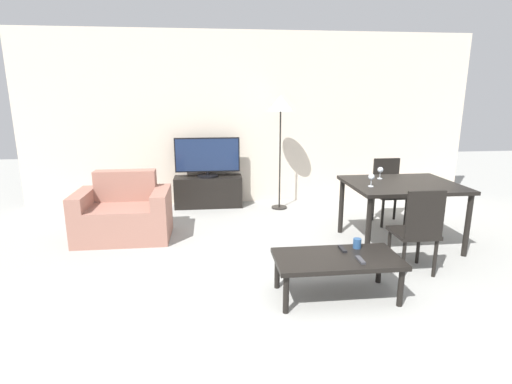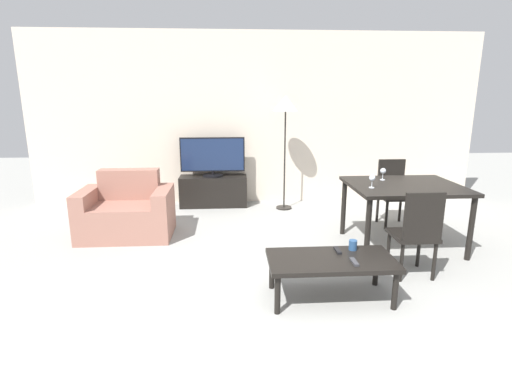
{
  "view_description": "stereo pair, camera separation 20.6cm",
  "coord_description": "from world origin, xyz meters",
  "px_view_note": "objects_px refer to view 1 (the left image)",
  "views": [
    {
      "loc": [
        -0.65,
        -2.49,
        1.76
      ],
      "look_at": [
        -0.15,
        1.96,
        0.65
      ],
      "focal_mm": 28.0,
      "sensor_mm": 36.0,
      "label": 1
    },
    {
      "loc": [
        -0.44,
        -2.51,
        1.76
      ],
      "look_at": [
        -0.15,
        1.96,
        0.65
      ],
      "focal_mm": 28.0,
      "sensor_mm": 36.0,
      "label": 2
    }
  ],
  "objects_px": {
    "dining_chair_far": "(388,188)",
    "remote_primary": "(360,260)",
    "cup_white_near": "(357,243)",
    "tv": "(207,157)",
    "coffee_table": "(337,261)",
    "wine_glass_left": "(380,171)",
    "armchair": "(124,215)",
    "wine_glass_center": "(371,178)",
    "tv_stand": "(208,192)",
    "floor_lamp": "(281,109)",
    "dining_chair_near": "(418,228)",
    "dining_table": "(402,190)",
    "remote_secondary": "(342,249)"
  },
  "relations": [
    {
      "from": "dining_chair_far",
      "to": "wine_glass_center",
      "type": "xyz_separation_m",
      "value": [
        -0.66,
        -0.97,
        0.37
      ]
    },
    {
      "from": "remote_secondary",
      "to": "wine_glass_left",
      "type": "xyz_separation_m",
      "value": [
        0.87,
        1.28,
        0.46
      ]
    },
    {
      "from": "dining_chair_near",
      "to": "dining_chair_far",
      "type": "distance_m",
      "value": 1.7
    },
    {
      "from": "coffee_table",
      "to": "dining_table",
      "type": "bearing_deg",
      "value": 46.01
    },
    {
      "from": "armchair",
      "to": "wine_glass_center",
      "type": "height_order",
      "value": "wine_glass_center"
    },
    {
      "from": "dining_chair_far",
      "to": "floor_lamp",
      "type": "relative_size",
      "value": 0.51
    },
    {
      "from": "tv",
      "to": "coffee_table",
      "type": "bearing_deg",
      "value": -69.72
    },
    {
      "from": "tv_stand",
      "to": "cup_white_near",
      "type": "bearing_deg",
      "value": -64.57
    },
    {
      "from": "dining_chair_near",
      "to": "cup_white_near",
      "type": "xyz_separation_m",
      "value": [
        -0.68,
        -0.18,
        -0.06
      ]
    },
    {
      "from": "wine_glass_left",
      "to": "armchair",
      "type": "bearing_deg",
      "value": 173.92
    },
    {
      "from": "tv_stand",
      "to": "floor_lamp",
      "type": "xyz_separation_m",
      "value": [
        1.1,
        -0.23,
        1.29
      ]
    },
    {
      "from": "tv_stand",
      "to": "wine_glass_center",
      "type": "bearing_deg",
      "value": -47.96
    },
    {
      "from": "coffee_table",
      "to": "wine_glass_center",
      "type": "bearing_deg",
      "value": 56.06
    },
    {
      "from": "floor_lamp",
      "to": "wine_glass_left",
      "type": "relative_size",
      "value": 11.84
    },
    {
      "from": "floor_lamp",
      "to": "cup_white_near",
      "type": "xyz_separation_m",
      "value": [
        0.27,
        -2.65,
        -1.11
      ]
    },
    {
      "from": "dining_chair_far",
      "to": "remote_primary",
      "type": "bearing_deg",
      "value": -119.39
    },
    {
      "from": "armchair",
      "to": "cup_white_near",
      "type": "distance_m",
      "value": 2.88
    },
    {
      "from": "cup_white_near",
      "to": "remote_primary",
      "type": "bearing_deg",
      "value": -104.57
    },
    {
      "from": "remote_primary",
      "to": "floor_lamp",
      "type": "bearing_deg",
      "value": 93.72
    },
    {
      "from": "remote_primary",
      "to": "cup_white_near",
      "type": "bearing_deg",
      "value": 75.43
    },
    {
      "from": "tv",
      "to": "dining_table",
      "type": "distance_m",
      "value": 2.95
    },
    {
      "from": "cup_white_near",
      "to": "wine_glass_center",
      "type": "bearing_deg",
      "value": 62.06
    },
    {
      "from": "dining_chair_near",
      "to": "wine_glass_center",
      "type": "bearing_deg",
      "value": 108.12
    },
    {
      "from": "coffee_table",
      "to": "tv",
      "type": "bearing_deg",
      "value": 110.28
    },
    {
      "from": "floor_lamp",
      "to": "cup_white_near",
      "type": "distance_m",
      "value": 2.89
    },
    {
      "from": "tv_stand",
      "to": "wine_glass_center",
      "type": "relative_size",
      "value": 7.23
    },
    {
      "from": "tv_stand",
      "to": "remote_secondary",
      "type": "xyz_separation_m",
      "value": [
        1.22,
        -2.91,
        0.15
      ]
    },
    {
      "from": "armchair",
      "to": "tv",
      "type": "bearing_deg",
      "value": 51.44
    },
    {
      "from": "floor_lamp",
      "to": "wine_glass_left",
      "type": "distance_m",
      "value": 1.85
    },
    {
      "from": "remote_primary",
      "to": "wine_glass_center",
      "type": "xyz_separation_m",
      "value": [
        0.53,
        1.14,
        0.46
      ]
    },
    {
      "from": "remote_primary",
      "to": "wine_glass_left",
      "type": "bearing_deg",
      "value": 62.43
    },
    {
      "from": "tv_stand",
      "to": "wine_glass_left",
      "type": "relative_size",
      "value": 7.23
    },
    {
      "from": "floor_lamp",
      "to": "cup_white_near",
      "type": "height_order",
      "value": "floor_lamp"
    },
    {
      "from": "cup_white_near",
      "to": "wine_glass_left",
      "type": "xyz_separation_m",
      "value": [
        0.73,
        1.25,
        0.43
      ]
    },
    {
      "from": "dining_chair_near",
      "to": "dining_table",
      "type": "bearing_deg",
      "value": 75.13
    },
    {
      "from": "dining_chair_near",
      "to": "remote_secondary",
      "type": "relative_size",
      "value": 5.89
    },
    {
      "from": "remote_primary",
      "to": "cup_white_near",
      "type": "distance_m",
      "value": 0.3
    },
    {
      "from": "armchair",
      "to": "wine_glass_center",
      "type": "xyz_separation_m",
      "value": [
        2.86,
        -0.72,
        0.55
      ]
    },
    {
      "from": "tv",
      "to": "cup_white_near",
      "type": "xyz_separation_m",
      "value": [
        1.37,
        -2.88,
        -0.37
      ]
    },
    {
      "from": "wine_glass_center",
      "to": "remote_primary",
      "type": "bearing_deg",
      "value": -114.83
    },
    {
      "from": "dining_table",
      "to": "dining_chair_near",
      "type": "relative_size",
      "value": 1.41
    },
    {
      "from": "remote_primary",
      "to": "coffee_table",
      "type": "bearing_deg",
      "value": 146.5
    },
    {
      "from": "remote_secondary",
      "to": "dining_chair_near",
      "type": "bearing_deg",
      "value": 14.14
    },
    {
      "from": "wine_glass_center",
      "to": "coffee_table",
      "type": "bearing_deg",
      "value": -123.94
    },
    {
      "from": "tv_stand",
      "to": "dining_chair_far",
      "type": "distance_m",
      "value": 2.71
    },
    {
      "from": "dining_table",
      "to": "dining_chair_far",
      "type": "bearing_deg",
      "value": 75.13
    },
    {
      "from": "coffee_table",
      "to": "cup_white_near",
      "type": "bearing_deg",
      "value": 36.23
    },
    {
      "from": "dining_table",
      "to": "wine_glass_left",
      "type": "bearing_deg",
      "value": 124.63
    },
    {
      "from": "dining_chair_near",
      "to": "cup_white_near",
      "type": "distance_m",
      "value": 0.7
    },
    {
      "from": "coffee_table",
      "to": "dining_chair_far",
      "type": "height_order",
      "value": "dining_chair_far"
    }
  ]
}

